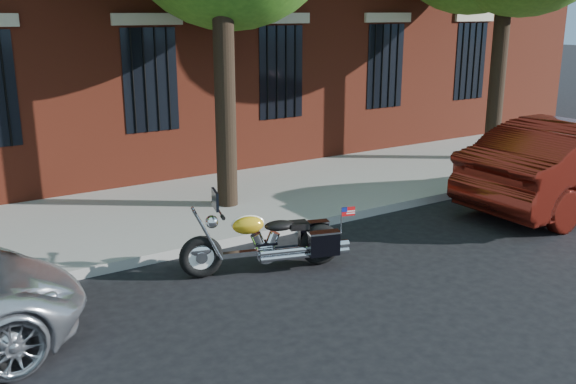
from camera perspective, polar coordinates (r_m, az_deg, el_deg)
ground at (r=9.02m, az=0.48°, el=-7.01°), size 120.00×120.00×0.00m
curb at (r=10.09m, az=-3.85°, el=-4.05°), size 40.00×0.16×0.15m
sidewalk at (r=11.69m, az=-8.35°, el=-1.40°), size 40.00×3.60×0.15m
motorcycle at (r=8.89m, az=-1.54°, el=-4.52°), size 2.24×1.13×1.21m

